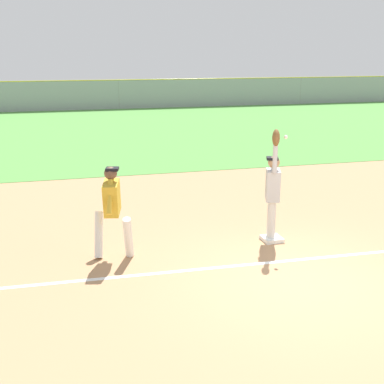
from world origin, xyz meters
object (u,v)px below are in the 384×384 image
at_px(runner, 112,206).
at_px(parked_car_black, 185,93).
at_px(baseball, 286,137).
at_px(fielder, 273,187).
at_px(parked_car_blue, 44,97).
at_px(parked_car_red, 111,95).
at_px(first_base, 272,239).

relative_size(runner, parked_car_black, 0.39).
distance_m(runner, baseball, 3.47).
distance_m(fielder, parked_car_blue, 27.34).
bearing_deg(parked_car_red, parked_car_blue, -174.03).
height_order(fielder, parked_car_blue, fielder).
relative_size(parked_car_blue, parked_car_black, 1.02).
relative_size(first_base, fielder, 0.17).
xyz_separation_m(fielder, runner, (-3.14, -0.10, -0.12)).
xyz_separation_m(fielder, baseball, (0.14, -0.18, 1.00)).
height_order(first_base, parked_car_black, parked_car_black).
height_order(runner, parked_car_black, runner).
height_order(first_base, runner, runner).
relative_size(first_base, parked_car_black, 0.09).
height_order(fielder, runner, fielder).
bearing_deg(parked_car_black, baseball, -100.59).
relative_size(parked_car_blue, parked_car_red, 1.01).
bearing_deg(parked_car_blue, fielder, -75.46).
distance_m(parked_car_blue, parked_car_black, 9.94).
bearing_deg(first_base, fielder, 110.10).
height_order(first_base, parked_car_red, parked_car_red).
height_order(fielder, baseball, fielder).
height_order(runner, parked_car_red, runner).
xyz_separation_m(parked_car_blue, parked_car_red, (4.52, 0.33, 0.00)).
bearing_deg(parked_car_blue, parked_car_red, 8.15).
distance_m(runner, parked_car_red, 27.43).
height_order(fielder, parked_car_black, fielder).
bearing_deg(fielder, baseball, 147.26).
relative_size(fielder, parked_car_red, 0.51).
bearing_deg(runner, baseball, 12.11).
xyz_separation_m(fielder, parked_car_blue, (-5.04, 26.87, -0.45)).
bearing_deg(parked_car_blue, parked_car_black, 7.11).
relative_size(parked_car_red, parked_car_black, 1.01).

